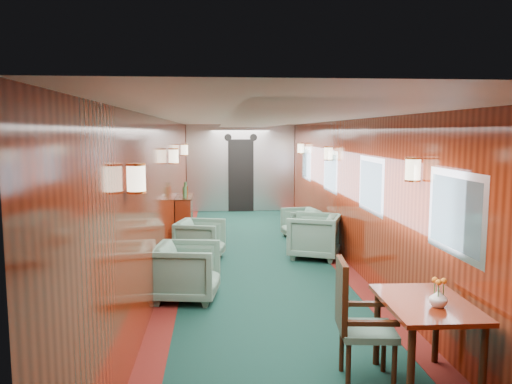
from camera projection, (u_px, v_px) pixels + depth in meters
room at (260, 168)px, 7.92m from camera, size 12.00×12.10×2.40m
bulkhead at (241, 169)px, 13.82m from camera, size 2.98×0.17×2.39m
windows_right at (348, 177)px, 8.31m from camera, size 0.02×8.60×0.80m
wall_sconces at (257, 156)px, 8.46m from camera, size 2.97×7.97×0.25m
dining_table at (426, 315)px, 4.26m from camera, size 0.74×1.04×0.77m
side_chair at (356, 317)px, 4.35m from camera, size 0.54×0.56×1.10m
credenza at (185, 218)px, 10.12m from camera, size 0.32×1.02×1.19m
flower_vase at (438, 298)px, 4.10m from camera, size 0.20×0.20×0.15m
armchair_left_near at (187, 271)px, 6.56m from camera, size 0.93×0.91×0.75m
armchair_left_far at (200, 240)px, 8.58m from camera, size 0.93×0.91×0.70m
armchair_right_near at (314, 236)px, 8.74m from camera, size 1.09×1.08×0.77m
armchair_right_far at (300, 223)px, 10.36m from camera, size 0.79×0.78×0.62m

